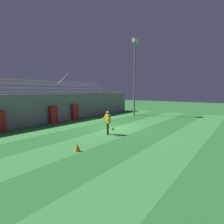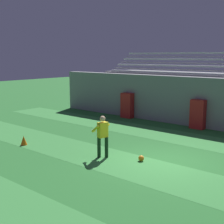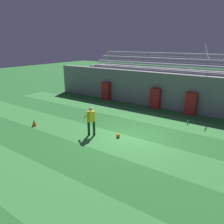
# 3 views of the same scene
# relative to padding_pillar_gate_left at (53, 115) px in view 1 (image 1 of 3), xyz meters

# --- Properties ---
(ground_plane) EXTENTS (80.00, 80.00, 0.00)m
(ground_plane) POSITION_rel_padding_pillar_gate_left_xyz_m (1.40, -5.95, -0.81)
(ground_plane) COLOR #286B2D
(turf_stripe_near) EXTENTS (28.00, 2.40, 0.01)m
(turf_stripe_near) POSITION_rel_padding_pillar_gate_left_xyz_m (1.40, -11.95, -0.80)
(turf_stripe_near) COLOR #38843D
(turf_stripe_near) RESTS_ON ground
(turf_stripe_mid) EXTENTS (28.00, 2.40, 0.01)m
(turf_stripe_mid) POSITION_rel_padding_pillar_gate_left_xyz_m (1.40, -7.14, -0.80)
(turf_stripe_mid) COLOR #38843D
(turf_stripe_mid) RESTS_ON ground
(turf_stripe_far) EXTENTS (28.00, 2.40, 0.01)m
(turf_stripe_far) POSITION_rel_padding_pillar_gate_left_xyz_m (1.40, -2.34, -0.80)
(turf_stripe_far) COLOR #38843D
(turf_stripe_far) RESTS_ON ground
(back_wall) EXTENTS (24.00, 0.60, 2.80)m
(back_wall) POSITION_rel_padding_pillar_gate_left_xyz_m (1.40, 0.55, 0.59)
(back_wall) COLOR gray
(back_wall) RESTS_ON ground
(padding_pillar_gate_left) EXTENTS (0.79, 0.44, 1.61)m
(padding_pillar_gate_left) POSITION_rel_padding_pillar_gate_left_xyz_m (0.00, 0.00, 0.00)
(padding_pillar_gate_left) COLOR #B21E1E
(padding_pillar_gate_left) RESTS_ON ground
(padding_pillar_gate_right) EXTENTS (0.79, 0.44, 1.61)m
(padding_pillar_gate_right) POSITION_rel_padding_pillar_gate_left_xyz_m (2.79, 0.00, 0.00)
(padding_pillar_gate_right) COLOR #B21E1E
(padding_pillar_gate_right) RESTS_ON ground
(bleacher_stand) EXTENTS (18.00, 3.35, 5.03)m
(bleacher_stand) POSITION_rel_padding_pillar_gate_left_xyz_m (1.40, 2.54, 0.69)
(bleacher_stand) COLOR gray
(bleacher_stand) RESTS_ON ground
(floodlight_pole) EXTENTS (0.90, 0.36, 9.34)m
(floodlight_pole) POSITION_rel_padding_pillar_gate_left_xyz_m (9.61, -3.49, 4.98)
(floodlight_pole) COLOR slate
(floodlight_pole) RESTS_ON ground
(goalkeeper) EXTENTS (0.65, 0.66, 1.67)m
(goalkeeper) POSITION_rel_padding_pillar_gate_left_xyz_m (-0.71, -7.08, 0.15)
(goalkeeper) COLOR #143319
(goalkeeper) RESTS_ON ground
(soccer_ball) EXTENTS (0.22, 0.22, 0.22)m
(soccer_ball) POSITION_rel_padding_pillar_gate_left_xyz_m (0.73, -6.48, -0.70)
(soccer_ball) COLOR orange
(soccer_ball) RESTS_ON ground
(traffic_cone) EXTENTS (0.30, 0.30, 0.42)m
(traffic_cone) POSITION_rel_padding_pillar_gate_left_xyz_m (-4.59, -8.06, -0.60)
(traffic_cone) COLOR orange
(traffic_cone) RESTS_ON ground
(water_bottle) EXTENTS (0.07, 0.07, 0.24)m
(water_bottle) POSITION_rel_padding_pillar_gate_left_xyz_m (3.27, -2.14, -0.69)
(water_bottle) COLOR green
(water_bottle) RESTS_ON ground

